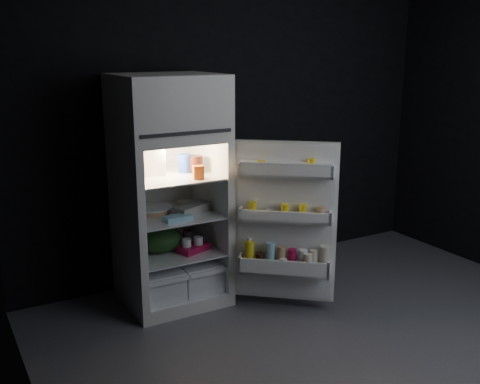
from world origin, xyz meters
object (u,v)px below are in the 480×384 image
egg_carton (193,209)px  yogurt_tray (194,248)px  fridge_door (286,226)px  milk_jug (155,159)px  refrigerator (168,183)px

egg_carton → yogurt_tray: (-0.01, -0.02, -0.31)m
fridge_door → yogurt_tray: 0.75m
milk_jug → egg_carton: (0.22, -0.17, -0.38)m
egg_carton → fridge_door: bearing=-64.6°
refrigerator → fridge_door: size_ratio=1.46×
refrigerator → yogurt_tray: bearing=-49.1°
refrigerator → milk_jug: (-0.08, 0.04, 0.19)m
milk_jug → refrigerator: bearing=-3.4°
milk_jug → egg_carton: 0.48m
milk_jug → fridge_door: bearing=-18.2°
fridge_door → yogurt_tray: fridge_door is taller
milk_jug → egg_carton: bearing=-14.9°
fridge_door → milk_jug: size_ratio=5.08×
refrigerator → fridge_door: refrigerator is taller
egg_carton → milk_jug: bearing=120.0°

